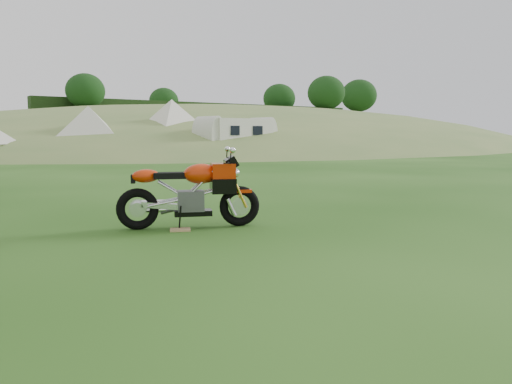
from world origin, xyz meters
TOP-DOWN VIEW (x-y plane):
  - ground at (0.00, 0.00)m, footprint 120.00×120.00m
  - hillside at (24.00, 40.00)m, footprint 80.00×64.00m
  - hedgerow at (24.00, 40.00)m, footprint 36.00×1.20m
  - sport_motorcycle at (-0.10, 1.73)m, footprint 1.96×1.26m
  - plywood_board at (-0.31, 1.62)m, footprint 0.35×0.33m
  - tent_mid at (4.89, 21.60)m, footprint 4.04×4.04m
  - tent_right at (9.53, 21.33)m, footprint 3.85×3.85m
  - caravan at (11.36, 17.54)m, footprint 4.66×2.42m

SIDE VIEW (x-z plane):
  - ground at x=0.00m, z-range 0.00..0.00m
  - hillside at x=24.00m, z-range -4.00..4.00m
  - hedgerow at x=24.00m, z-range -4.30..4.30m
  - plywood_board at x=-0.31m, z-range 0.00..0.02m
  - sport_motorcycle at x=-0.10m, z-range 0.00..1.16m
  - caravan at x=11.36m, z-range 0.00..2.10m
  - tent_mid at x=4.89m, z-range 0.00..2.67m
  - tent_right at x=9.53m, z-range 0.00..2.95m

